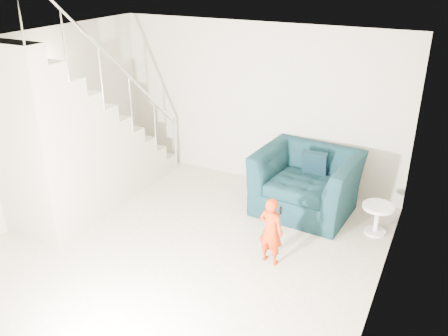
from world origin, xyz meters
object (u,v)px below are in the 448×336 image
(toddler, at_px, (271,231))
(staircase, at_px, (76,152))
(side_table, at_px, (377,214))
(armchair, at_px, (306,182))

(toddler, relative_size, staircase, 0.25)
(side_table, bearing_deg, armchair, 169.78)
(toddler, distance_m, side_table, 1.73)
(armchair, xyz_separation_m, staircase, (-3.13, -1.49, 0.47))
(staircase, bearing_deg, armchair, 25.41)
(toddler, relative_size, side_table, 2.07)
(toddler, bearing_deg, staircase, 7.44)
(armchair, height_order, toddler, armchair)
(armchair, bearing_deg, toddler, -84.95)
(armchair, xyz_separation_m, toddler, (0.02, -1.53, -0.01))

